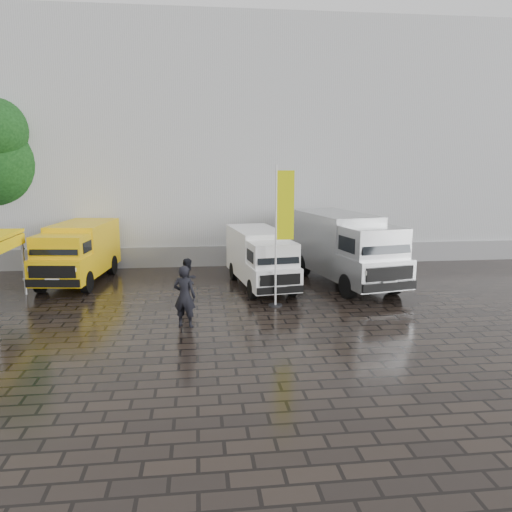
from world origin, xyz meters
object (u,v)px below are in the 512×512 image
at_px(van_yellow, 78,254).
at_px(van_white, 261,259).
at_px(van_silver, 345,250).
at_px(wheelie_bin, 376,255).
at_px(flagpole, 281,229).
at_px(person_front, 185,296).
at_px(person_tent, 189,280).

relative_size(van_yellow, van_white, 1.01).
distance_m(van_silver, wheelie_bin, 4.70).
bearing_deg(van_silver, flagpole, -148.66).
bearing_deg(person_front, wheelie_bin, -117.41).
distance_m(person_front, person_tent, 2.82).
height_order(van_white, van_silver, van_silver).
bearing_deg(person_tent, van_silver, -36.63).
bearing_deg(van_yellow, van_white, -5.07).
xyz_separation_m(wheelie_bin, person_tent, (-9.24, -5.79, 0.33)).
relative_size(wheelie_bin, person_tent, 0.59).
height_order(van_yellow, van_white, van_yellow).
bearing_deg(van_yellow, van_silver, -0.33).
height_order(flagpole, person_tent, flagpole).
bearing_deg(van_silver, van_yellow, 160.84).
height_order(van_silver, wheelie_bin, van_silver).
distance_m(flagpole, person_front, 4.26).
distance_m(van_yellow, van_white, 7.77).
xyz_separation_m(van_white, person_tent, (-2.90, -1.95, -0.34)).
distance_m(flagpole, person_tent, 3.90).
height_order(van_white, wheelie_bin, van_white).
xyz_separation_m(van_silver, person_front, (-6.56, -4.93, -0.48)).
distance_m(van_yellow, van_silver, 11.27).
xyz_separation_m(van_yellow, person_front, (4.61, -6.44, -0.26)).
height_order(van_white, person_tent, van_white).
xyz_separation_m(van_yellow, flagpole, (7.95, -4.49, 1.54)).
xyz_separation_m(van_yellow, person_tent, (4.69, -3.62, -0.43)).
relative_size(van_white, van_silver, 0.79).
relative_size(flagpole, person_front, 2.56).
bearing_deg(flagpole, wheelie_bin, 48.07).
bearing_deg(person_tent, flagpole, -69.67).
height_order(van_yellow, person_front, van_yellow).
bearing_deg(van_white, van_yellow, 159.62).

